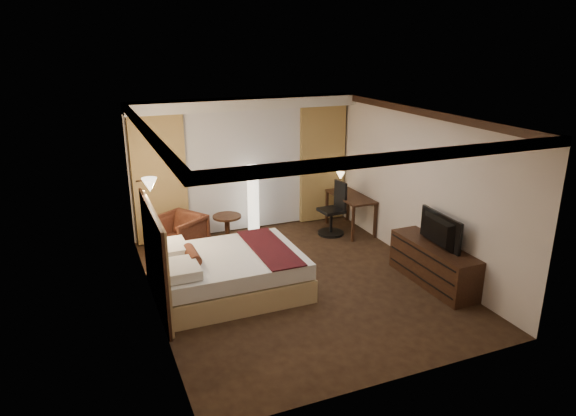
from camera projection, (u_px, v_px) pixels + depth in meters
name	position (u px, v px, depth m)	size (l,w,h in m)	color
floor	(297.00, 282.00, 8.36)	(4.50, 5.50, 0.01)	black
ceiling	(298.00, 116.00, 7.52)	(4.50, 5.50, 0.01)	white
back_wall	(243.00, 165.00, 10.35)	(4.50, 0.02, 2.70)	silver
left_wall	(150.00, 222.00, 7.12)	(0.02, 5.50, 2.70)	silver
right_wall	(418.00, 188.00, 8.76)	(0.02, 5.50, 2.70)	silver
crown_molding	(298.00, 120.00, 7.53)	(4.50, 5.50, 0.12)	black
soffit	(246.00, 104.00, 9.74)	(4.50, 0.50, 0.20)	white
curtain_sheer	(245.00, 171.00, 10.31)	(2.48, 0.04, 2.45)	silver
curtain_left_drape	(160.00, 180.00, 9.64)	(1.00, 0.14, 2.45)	tan
curtain_right_drape	(322.00, 164.00, 10.88)	(1.00, 0.14, 2.45)	tan
wall_sconce	(150.00, 185.00, 7.94)	(0.24, 0.24, 0.24)	white
bed	(230.00, 273.00, 7.96)	(2.19, 1.71, 0.64)	white
headboard	(156.00, 258.00, 7.42)	(0.12, 2.01, 1.50)	tan
armchair	(179.00, 233.00, 9.35)	(0.79, 0.74, 0.82)	#471E15
side_table	(227.00, 230.00, 9.78)	(0.54, 0.54, 0.60)	black
floor_lamp	(253.00, 200.00, 10.18)	(0.30, 0.30, 1.45)	white
desk	(350.00, 213.00, 10.51)	(0.55, 1.22, 0.75)	black
desk_lamp	(340.00, 182.00, 10.74)	(0.18, 0.18, 0.34)	#FFD899
office_chair	(331.00, 209.00, 10.24)	(0.53, 0.53, 1.09)	black
dresser	(433.00, 264.00, 8.23)	(0.50, 1.72, 0.67)	black
television	(435.00, 228.00, 8.02)	(1.01, 0.58, 0.13)	black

